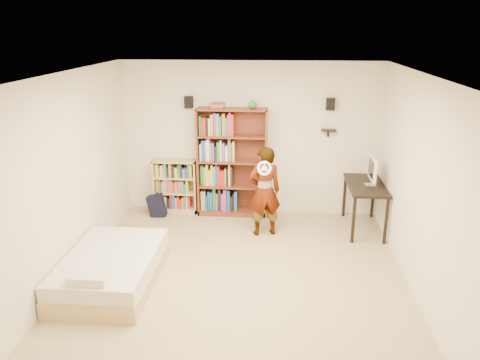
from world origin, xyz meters
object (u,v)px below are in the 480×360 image
object	(u,v)px
computer_desk	(364,207)
daybed	(111,265)
tall_bookshelf	(232,163)
person	(264,192)
low_bookshelf	(176,186)

from	to	relation	value
computer_desk	daybed	distance (m)	4.13
tall_bookshelf	person	world-z (taller)	tall_bookshelf
low_bookshelf	person	size ratio (longest dim) A/B	0.66
computer_desk	tall_bookshelf	bearing A→B (deg)	167.62
tall_bookshelf	computer_desk	xyz separation A→B (m)	(2.24, -0.49, -0.56)
computer_desk	person	bearing A→B (deg)	-168.62
tall_bookshelf	daybed	size ratio (longest dim) A/B	1.08
low_bookshelf	daybed	world-z (taller)	low_bookshelf
low_bookshelf	person	world-z (taller)	person
computer_desk	daybed	bearing A→B (deg)	-150.43
tall_bookshelf	daybed	world-z (taller)	tall_bookshelf
low_bookshelf	daybed	bearing A→B (deg)	-97.05
tall_bookshelf	daybed	xyz separation A→B (m)	(-1.35, -2.53, -0.70)
low_bookshelf	person	distance (m)	1.86
tall_bookshelf	low_bookshelf	xyz separation A→B (m)	(-1.03, 0.03, -0.47)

